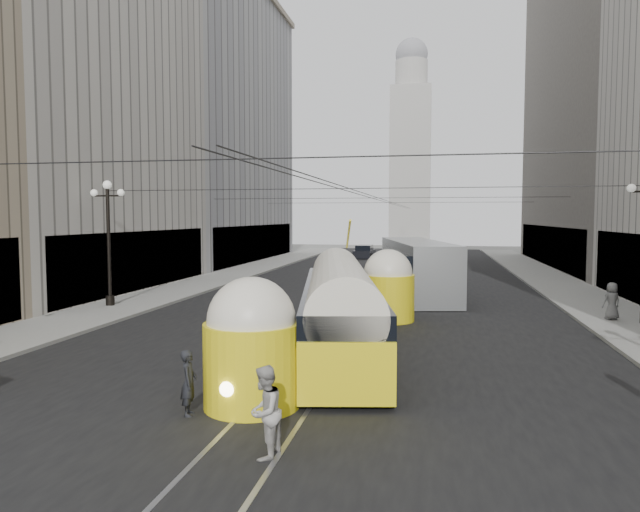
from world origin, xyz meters
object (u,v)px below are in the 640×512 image
at_px(city_bus, 417,265).
at_px(pedestrian_crossing_b, 264,412).
at_px(streetcar, 340,306).
at_px(pedestrian_crossing_a, 189,383).
at_px(pedestrian_sidewalk_right, 612,301).

bearing_deg(city_bus, pedestrian_crossing_b, -95.20).
relative_size(streetcar, city_bus, 1.13).
height_order(city_bus, pedestrian_crossing_a, city_bus).
xyz_separation_m(city_bus, pedestrian_sidewalk_right, (8.75, -7.54, -0.79)).
xyz_separation_m(streetcar, pedestrian_crossing_b, (-0.01, -8.97, -0.70)).
bearing_deg(pedestrian_sidewalk_right, pedestrian_crossing_b, 33.96).
bearing_deg(streetcar, pedestrian_sidewalk_right, 34.85).
bearing_deg(streetcar, pedestrian_crossing_b, -90.04).
xyz_separation_m(streetcar, pedestrian_crossing_a, (-2.45, -7.05, -0.82)).
distance_m(city_bus, pedestrian_sidewalk_right, 11.58).
distance_m(city_bus, pedestrian_crossing_b, 24.24).
distance_m(streetcar, pedestrian_crossing_b, 9.00).
height_order(city_bus, pedestrian_sidewalk_right, city_bus).
xyz_separation_m(pedestrian_crossing_a, pedestrian_crossing_b, (2.45, -1.93, 0.12)).
distance_m(pedestrian_crossing_b, pedestrian_sidewalk_right, 19.87).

